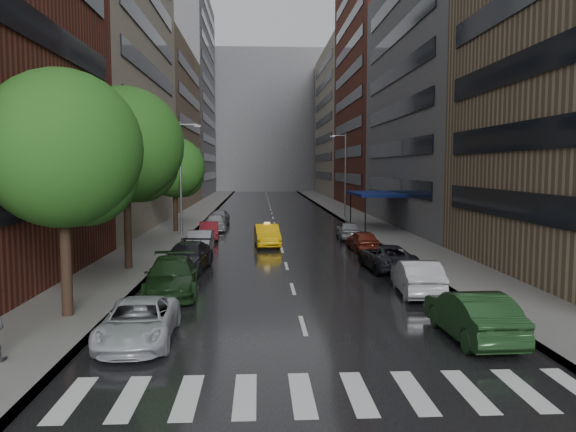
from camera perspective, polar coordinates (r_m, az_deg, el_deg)
The scene contains 17 objects.
ground at distance 16.43m, azimuth 2.67°, elevation -14.95°, with size 220.00×220.00×0.00m, color gray.
road at distance 65.62m, azimuth -1.62°, elevation 0.13°, with size 14.00×140.00×0.01m, color black.
sidewalk_left at distance 66.02m, azimuth -9.45°, elevation 0.16°, with size 4.00×140.00×0.15m, color gray.
sidewalk_right at distance 66.44m, azimuth 6.16°, elevation 0.22°, with size 4.00×140.00×0.15m, color gray.
crosswalk at distance 14.59m, azimuth 4.30°, elevation -17.55°, with size 13.15×2.80×0.01m.
buildings_left at distance 76.07m, azimuth -13.48°, elevation 12.74°, with size 8.00×108.00×38.00m.
buildings_right at distance 74.54m, azimuth 10.10°, elevation 12.22°, with size 8.05×109.10×36.00m.
building_far at distance 133.78m, azimuth -2.34°, elevation 9.48°, with size 40.00×14.00×32.00m, color slate.
tree_near at distance 21.85m, azimuth -21.97°, elevation 6.32°, with size 5.72×5.72×9.12m.
tree_mid at distance 31.21m, azimuth -16.17°, elevation 6.92°, with size 6.18×6.18×9.85m.
tree_far at distance 48.25m, azimuth -11.43°, elevation 4.84°, with size 5.07×5.07×8.09m.
taxi at distance 39.76m, azimuth -2.15°, elevation -1.96°, with size 1.63×4.68×1.54m, color #DEA40B.
parked_cars_left at distance 34.74m, azimuth -9.34°, elevation -3.10°, with size 2.73×41.37×1.59m.
parked_cars_right at distance 30.49m, azimuth 10.25°, elevation -4.25°, with size 2.62×29.96×1.60m.
street_lamp_left at distance 45.79m, azimuth -10.76°, elevation 4.04°, with size 1.74×0.22×9.00m.
street_lamp_right at distance 61.07m, azimuth 5.76°, elevation 4.33°, with size 1.74×0.22×9.00m.
awning at distance 51.51m, azimuth 8.82°, elevation 2.22°, with size 4.00×8.00×3.12m.
Camera 1 is at (-1.54, -15.36, 5.61)m, focal length 35.00 mm.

